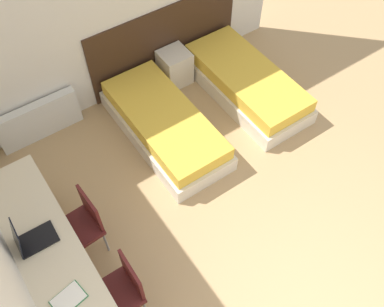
# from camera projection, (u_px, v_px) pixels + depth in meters

# --- Properties ---
(wall_back) EXTENTS (5.06, 0.05, 2.70)m
(wall_back) POSITION_uv_depth(u_px,v_px,m) (103.00, 9.00, 4.92)
(wall_back) COLOR silver
(wall_back) RESTS_ON ground_plane
(headboard_panel) EXTENTS (2.27, 0.03, 1.08)m
(headboard_panel) POSITION_uv_depth(u_px,v_px,m) (165.00, 42.00, 5.81)
(headboard_panel) COLOR #382316
(headboard_panel) RESTS_ON ground_plane
(bed_near_window) EXTENTS (0.85, 1.91, 0.41)m
(bed_near_window) POSITION_uv_depth(u_px,v_px,m) (165.00, 125.00, 5.38)
(bed_near_window) COLOR beige
(bed_near_window) RESTS_ON ground_plane
(bed_near_door) EXTENTS (0.85, 1.91, 0.41)m
(bed_near_door) POSITION_uv_depth(u_px,v_px,m) (246.00, 83.00, 5.83)
(bed_near_door) COLOR beige
(bed_near_door) RESTS_ON ground_plane
(nightstand) EXTENTS (0.39, 0.38, 0.50)m
(nightstand) POSITION_uv_depth(u_px,v_px,m) (175.00, 67.00, 5.94)
(nightstand) COLOR beige
(nightstand) RESTS_ON ground_plane
(radiator) EXTENTS (1.06, 0.12, 0.53)m
(radiator) POSITION_uv_depth(u_px,v_px,m) (39.00, 121.00, 5.34)
(radiator) COLOR silver
(radiator) RESTS_ON ground_plane
(desk) EXTENTS (0.56, 2.57, 0.75)m
(desk) POSITION_uv_depth(u_px,v_px,m) (60.00, 273.00, 3.83)
(desk) COLOR beige
(desk) RESTS_ON ground_plane
(chair_near_laptop) EXTENTS (0.43, 0.43, 0.85)m
(chair_near_laptop) POSITION_uv_depth(u_px,v_px,m) (82.00, 223.00, 4.26)
(chair_near_laptop) COLOR #511919
(chair_near_laptop) RESTS_ON ground_plane
(chair_near_notebook) EXTENTS (0.42, 0.42, 0.85)m
(chair_near_notebook) POSITION_uv_depth(u_px,v_px,m) (121.00, 289.00, 3.87)
(chair_near_notebook) COLOR #511919
(chair_near_notebook) RESTS_ON ground_plane
(laptop) EXTENTS (0.36, 0.25, 0.36)m
(laptop) POSITION_uv_depth(u_px,v_px,m) (30.00, 239.00, 3.79)
(laptop) COLOR black
(laptop) RESTS_ON desk
(open_notebook) EXTENTS (0.30, 0.24, 0.02)m
(open_notebook) POSITION_uv_depth(u_px,v_px,m) (68.00, 299.00, 3.55)
(open_notebook) COLOR #236B3D
(open_notebook) RESTS_ON desk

